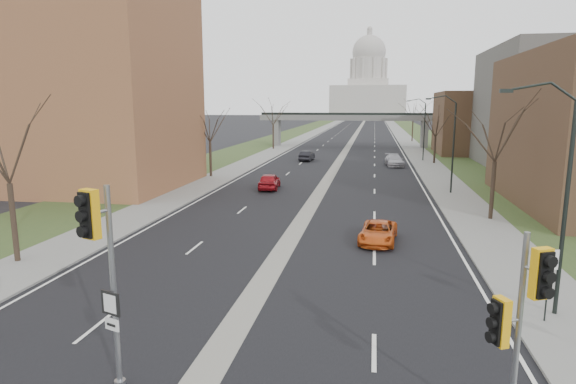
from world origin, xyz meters
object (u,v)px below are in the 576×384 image
(signal_pole_median, at_px, (101,253))
(speed_limit_sign, at_px, (549,272))
(car_left_near, at_px, (269,181))
(signal_pole_right, at_px, (519,311))
(car_right_near, at_px, (378,232))
(car_left_far, at_px, (307,156))
(car_right_mid, at_px, (394,160))

(signal_pole_median, relative_size, speed_limit_sign, 2.16)
(signal_pole_median, relative_size, car_left_near, 1.30)
(signal_pole_median, height_order, signal_pole_right, signal_pole_median)
(speed_limit_sign, height_order, car_right_near, speed_limit_sign)
(car_left_far, distance_m, car_right_near, 41.66)
(car_left_far, bearing_deg, speed_limit_sign, 111.63)
(signal_pole_median, bearing_deg, car_right_near, 85.05)
(car_left_far, relative_size, car_right_near, 1.00)
(signal_pole_median, xyz_separation_m, car_left_near, (-2.65, 33.17, -3.33))
(signal_pole_right, distance_m, car_left_near, 35.99)
(speed_limit_sign, relative_size, car_left_near, 0.60)
(signal_pole_right, bearing_deg, car_left_near, 86.81)
(signal_pole_right, distance_m, car_left_far, 58.83)
(speed_limit_sign, height_order, car_right_mid, speed_limit_sign)
(signal_pole_median, bearing_deg, car_left_far, 111.62)
(car_left_far, bearing_deg, car_right_near, 107.81)
(signal_pole_median, relative_size, car_left_far, 1.35)
(signal_pole_right, relative_size, speed_limit_sign, 1.89)
(speed_limit_sign, height_order, car_left_far, speed_limit_sign)
(signal_pole_right, height_order, car_left_near, signal_pole_right)
(signal_pole_right, height_order, speed_limit_sign, signal_pole_right)
(signal_pole_right, xyz_separation_m, speed_limit_sign, (3.06, 7.06, -1.39))
(signal_pole_median, bearing_deg, speed_limit_sign, 46.07)
(signal_pole_right, relative_size, car_right_near, 1.18)
(signal_pole_median, distance_m, speed_limit_sign, 15.25)
(car_left_far, xyz_separation_m, car_right_mid, (12.11, -3.99, 0.02))
(speed_limit_sign, xyz_separation_m, car_left_far, (-15.80, 50.31, -1.28))
(car_right_mid, bearing_deg, signal_pole_right, -95.50)
(signal_pole_right, xyz_separation_m, car_left_near, (-13.07, 33.43, -2.62))
(car_right_near, relative_size, car_right_mid, 0.85)
(speed_limit_sign, bearing_deg, car_left_far, 93.28)
(car_left_near, bearing_deg, car_left_far, -95.62)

